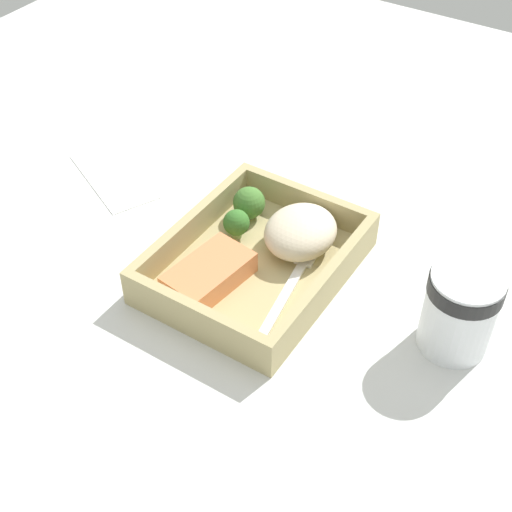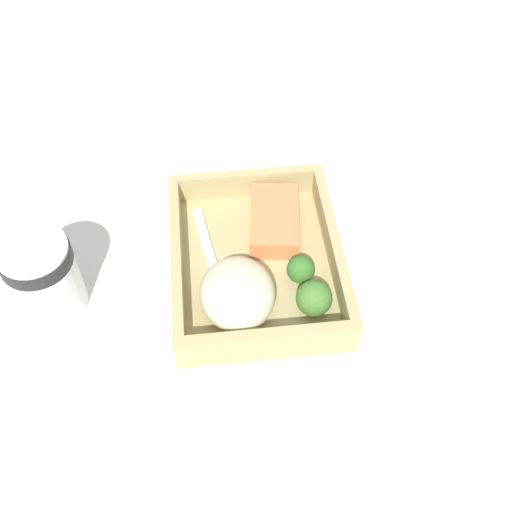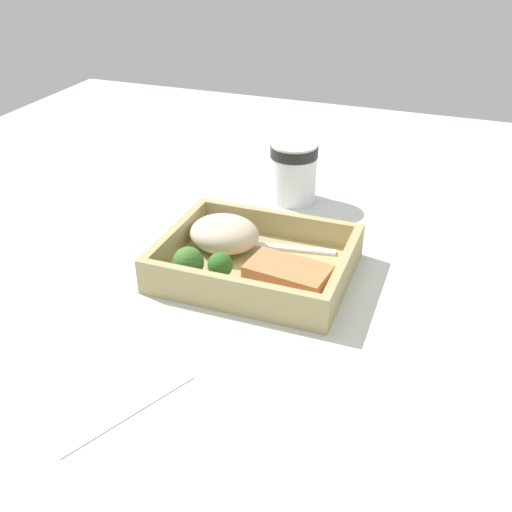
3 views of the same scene
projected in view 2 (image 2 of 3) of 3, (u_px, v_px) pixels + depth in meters
The scene contains 10 objects.
ground_plane at pixel (256, 275), 73.92cm from camera, with size 160.00×160.00×2.00cm, color silver.
takeout_tray at pixel (256, 267), 72.67cm from camera, with size 25.05×19.87×1.20cm, color tan.
tray_rim at pixel (256, 254), 70.75cm from camera, with size 25.05×19.87×3.70cm.
salmon_fillet at pixel (275, 221), 74.65cm from camera, with size 10.39×5.95×2.79cm, color #E6824E.
mashed_potatoes at pixel (237, 293), 66.60cm from camera, with size 9.86×8.47×4.81cm, color beige.
broccoli_floret_1 at pixel (301, 270), 68.92cm from camera, with size 3.31×3.31×3.90cm.
broccoli_floret_2 at pixel (314, 299), 66.41cm from camera, with size 4.12×4.12×4.30cm.
fork at pixel (212, 263), 71.97cm from camera, with size 15.86×4.11×0.44cm.
paper_cup at pixel (43, 274), 65.74cm from camera, with size 7.79×7.79×10.01cm.
receipt_slip at pixel (487, 286), 71.50cm from camera, with size 7.12×15.73×0.24cm, color white.
Camera 2 is at (43.80, -4.81, 58.40)cm, focal length 42.00 mm.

